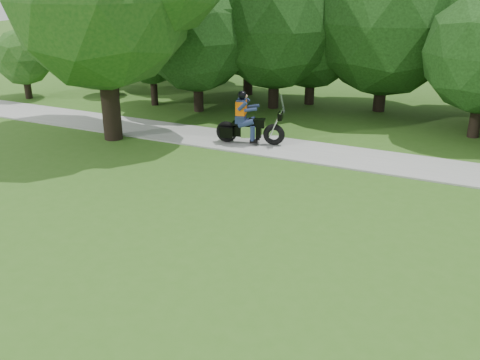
% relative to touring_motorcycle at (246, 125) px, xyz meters
% --- Properties ---
extents(ground, '(100.00, 100.00, 0.00)m').
position_rel_touring_motorcycle_xyz_m(ground, '(5.68, -7.87, -0.76)').
color(ground, '#34601B').
rests_on(ground, ground).
extents(walkway, '(60.00, 2.20, 0.06)m').
position_rel_touring_motorcycle_xyz_m(walkway, '(5.68, 0.13, -0.73)').
color(walkway, gray).
rests_on(walkway, ground).
extents(tree_line, '(40.13, 12.07, 7.91)m').
position_rel_touring_motorcycle_xyz_m(tree_line, '(5.75, 6.82, 2.91)').
color(tree_line, black).
rests_on(tree_line, ground).
extents(touring_motorcycle, '(2.49, 1.14, 1.92)m').
position_rel_touring_motorcycle_xyz_m(touring_motorcycle, '(0.00, 0.00, 0.00)').
color(touring_motorcycle, black).
rests_on(touring_motorcycle, walkway).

